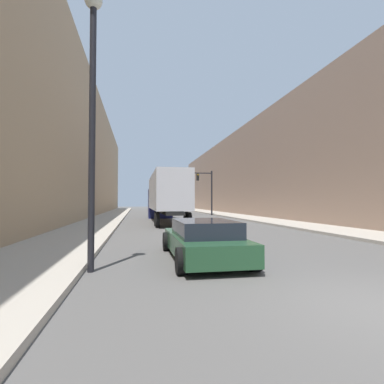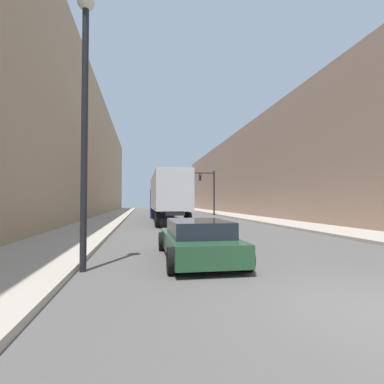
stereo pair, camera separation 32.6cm
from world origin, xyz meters
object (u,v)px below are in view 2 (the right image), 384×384
(street_lamp, at_px, (85,92))
(traffic_signal_gantry, at_px, (204,184))
(semi_truck, at_px, (166,196))
(sedan_car, at_px, (197,240))

(street_lamp, bearing_deg, traffic_signal_gantry, 72.67)
(semi_truck, height_order, sedan_car, semi_truck)
(semi_truck, distance_m, sedan_car, 16.92)
(sedan_car, relative_size, street_lamp, 0.69)
(sedan_car, height_order, traffic_signal_gantry, traffic_signal_gantry)
(semi_truck, distance_m, traffic_signal_gantry, 12.67)
(traffic_signal_gantry, bearing_deg, street_lamp, -107.33)
(sedan_car, xyz_separation_m, street_lamp, (-3.05, -1.08, 3.89))
(sedan_car, xyz_separation_m, traffic_signal_gantry, (6.05, 28.08, 3.30))
(semi_truck, xyz_separation_m, street_lamp, (-3.49, -17.92, 2.23))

